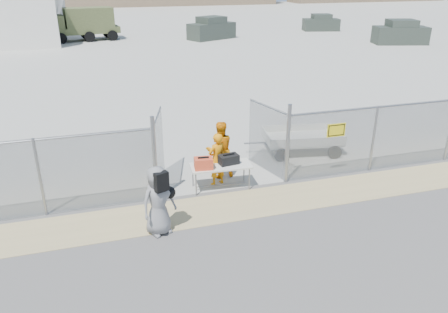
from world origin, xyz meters
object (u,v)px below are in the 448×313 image
object	(u,v)px
folding_table	(221,177)
utility_trailer	(302,141)
visitor	(158,201)
security_worker_left	(217,159)
security_worker_right	(220,150)

from	to	relation	value
folding_table	utility_trailer	world-z (taller)	utility_trailer
utility_trailer	visitor	bearing A→B (deg)	-137.15
security_worker_left	security_worker_right	xyz separation A→B (m)	(0.25, 0.53, 0.08)
folding_table	visitor	distance (m)	2.89
security_worker_left	visitor	bearing A→B (deg)	23.60
security_worker_right	visitor	world-z (taller)	security_worker_right
security_worker_left	visitor	size ratio (longest dim) A/B	0.93
security_worker_right	utility_trailer	world-z (taller)	security_worker_right
visitor	utility_trailer	size ratio (longest dim) A/B	0.51
security_worker_left	folding_table	bearing A→B (deg)	75.35
security_worker_left	utility_trailer	world-z (taller)	security_worker_left
utility_trailer	security_worker_right	bearing A→B (deg)	-152.45
security_worker_left	security_worker_right	distance (m)	0.59
folding_table	security_worker_left	xyz separation A→B (m)	(-0.04, 0.29, 0.45)
folding_table	visitor	world-z (taller)	visitor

